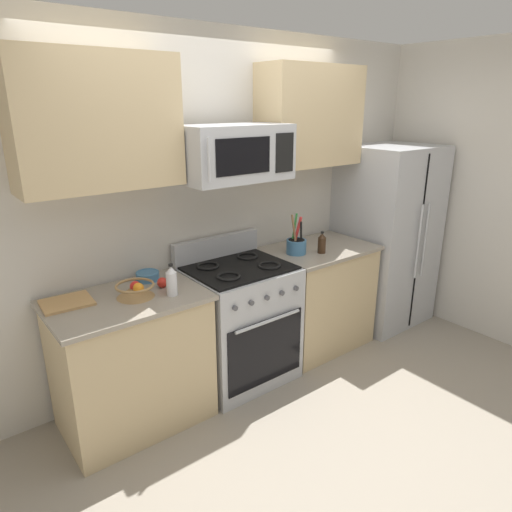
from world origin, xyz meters
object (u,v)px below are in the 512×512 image
Objects in this scene: bottle_soy at (322,243)px; fruit_basket at (135,290)px; range_oven at (239,322)px; apple_loose at (162,282)px; microwave at (235,153)px; refrigerator at (386,236)px; prep_bowl at (148,276)px; utensil_crock at (296,245)px; cutting_board at (67,303)px; bottle_vinegar at (172,281)px.

fruit_basket is at bearing 176.42° from bottle_soy.
apple_loose is (-0.61, 0.02, 0.47)m from range_oven.
fruit_basket is 1.57m from bottle_soy.
bottle_soy is at bearing -10.95° from microwave.
microwave is (-1.74, 0.05, 0.90)m from refrigerator.
prep_bowl is at bearing 167.16° from bottle_soy.
microwave is 1.04m from prep_bowl.
prep_bowl is (-0.63, 0.20, 0.47)m from range_oven.
apple_loose is at bearing 178.34° from range_oven.
utensil_crock is 1.12× the size of cutting_board.
bottle_vinegar is (-2.36, -0.12, 0.15)m from refrigerator.
fruit_basket is at bearing -169.77° from apple_loose.
microwave is at bearing -5.43° from cutting_board.
fruit_basket is 0.29m from prep_bowl.
fruit_basket is 0.84× the size of cutting_board.
range_oven reaches higher than prep_bowl.
bottle_soy is (1.95, -0.26, 0.07)m from cutting_board.
apple_loose is 0.43× the size of prep_bowl.
prep_bowl is (-2.37, 0.22, 0.09)m from refrigerator.
bottle_vinegar is (-0.62, -0.14, 0.53)m from range_oven.
range_oven is 1.78m from refrigerator.
prep_bowl is (0.18, 0.22, -0.02)m from fruit_basket.
cutting_board is at bearing 173.22° from range_oven.
microwave reaches higher than apple_loose.
prep_bowl is at bearing 164.94° from microwave.
prep_bowl is at bearing 174.81° from refrigerator.
bottle_soy is at bearing 0.76° from bottle_vinegar.
refrigerator is 2.38m from prep_bowl.
apple_loose is (-2.35, 0.03, 0.09)m from refrigerator.
apple_loose reaches higher than prep_bowl.
refrigerator is (1.74, -0.02, 0.38)m from range_oven.
range_oven is at bearing -1.66° from apple_loose.
utensil_crock reaches higher than bottle_soy.
refrigerator reaches higher than apple_loose.
utensil_crock is 1.40m from fruit_basket.
microwave reaches higher than utensil_crock.
microwave is 2.67× the size of cutting_board.
bottle_vinegar reaches higher than cutting_board.
microwave is at bearing 3.34° from fruit_basket.
fruit_basket is 1.52× the size of prep_bowl.
utensil_crock is 1.55× the size of bottle_vinegar.
apple_loose is at bearing -12.02° from cutting_board.
bottle_vinegar is at bearing -173.53° from utensil_crock.
utensil_crock reaches higher than fruit_basket.
refrigerator is at bearing 2.87° from bottle_vinegar.
range_oven is 6.03× the size of bottle_soy.
apple_loose is 0.17m from bottle_vinegar.
range_oven is at bearing 171.14° from bottle_soy.
apple_loose is 0.33× the size of bottle_vinegar.
refrigerator reaches higher than utensil_crock.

